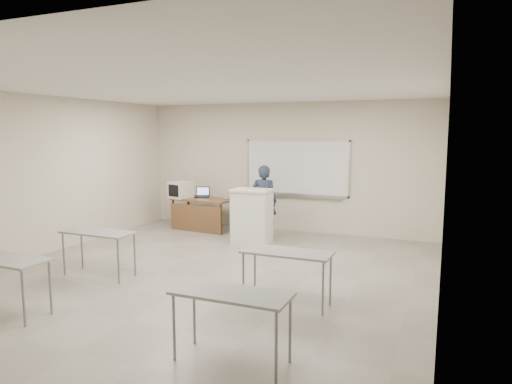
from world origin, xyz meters
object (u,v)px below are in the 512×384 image
at_px(mouse, 225,198).
at_px(keyboard, 256,190).
at_px(crt_monitor, 181,190).
at_px(presenter, 264,201).
at_px(whiteboard, 297,168).
at_px(podium, 252,216).
at_px(laptop, 203,195).
at_px(instructor_desk, 201,207).

relative_size(mouse, keyboard, 0.25).
height_order(crt_monitor, presenter, presenter).
xyz_separation_m(whiteboard, podium, (-0.50, -1.47, -0.91)).
relative_size(crt_monitor, laptop, 1.43).
xyz_separation_m(instructor_desk, podium, (1.60, -0.69, 0.02)).
xyz_separation_m(whiteboard, instructor_desk, (-2.10, -0.78, -0.93)).
xyz_separation_m(instructor_desk, crt_monitor, (-0.55, -0.01, 0.40)).
distance_m(podium, keyboard, 0.61).
height_order(whiteboard, mouse, whiteboard).
bearing_deg(mouse, whiteboard, -0.19).
distance_m(instructor_desk, mouse, 0.61).
height_order(crt_monitor, keyboard, keyboard).
relative_size(podium, laptop, 3.39).
bearing_deg(presenter, mouse, -20.52).
bearing_deg(instructor_desk, whiteboard, 25.39).
xyz_separation_m(crt_monitor, keyboard, (2.30, -0.80, 0.20)).
xyz_separation_m(whiteboard, laptop, (-2.20, -0.51, -0.67)).
height_order(mouse, keyboard, keyboard).
distance_m(mouse, keyboard, 1.59).
relative_size(whiteboard, laptop, 7.39).
bearing_deg(presenter, crt_monitor, -10.19).
height_order(whiteboard, presenter, whiteboard).
bearing_deg(laptop, keyboard, -51.22).
xyz_separation_m(podium, crt_monitor, (-2.15, 0.68, 0.37)).
height_order(podium, laptop, podium).
bearing_deg(crt_monitor, laptop, 45.47).
height_order(keyboard, presenter, presenter).
xyz_separation_m(mouse, keyboard, (1.20, -0.97, 0.38)).
height_order(crt_monitor, laptop, crt_monitor).
relative_size(podium, mouse, 10.70).
relative_size(instructor_desk, laptop, 4.38).
height_order(instructor_desk, laptop, laptop).
bearing_deg(keyboard, podium, 129.85).
bearing_deg(laptop, instructor_desk, -90.57).
bearing_deg(instructor_desk, podium, -18.26).
distance_m(whiteboard, presenter, 1.18).
bearing_deg(mouse, instructor_desk, 174.48).
height_order(instructor_desk, mouse, mouse).
bearing_deg(podium, mouse, 138.98).
distance_m(podium, crt_monitor, 2.28).
height_order(crt_monitor, mouse, crt_monitor).
height_order(whiteboard, instructor_desk, whiteboard).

